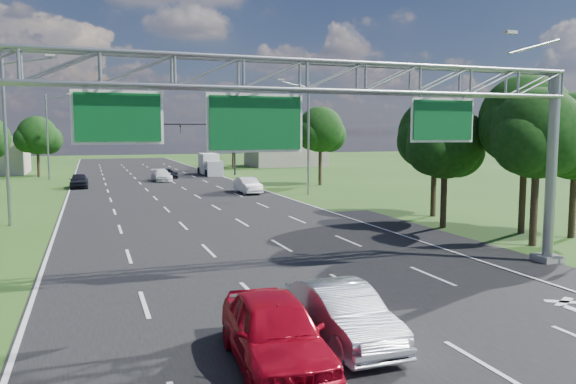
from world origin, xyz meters
name	(u,v)px	position (x,y,z in m)	size (l,w,h in m)	color
ground	(202,216)	(0.00, 30.00, 0.00)	(220.00, 220.00, 0.00)	#294D17
road	(202,216)	(0.00, 30.00, 0.00)	(18.00, 180.00, 0.02)	black
road_flare	(491,254)	(10.20, 14.00, 0.00)	(3.00, 30.00, 0.02)	black
sign_gantry	(305,93)	(0.33, 12.00, 6.89)	(23.50, 1.00, 9.56)	gray
traffic_signal	(208,136)	(7.48, 65.00, 5.17)	(12.21, 0.24, 7.00)	black
streetlight_l_near	(9,132)	(-11.30, 30.00, 5.58)	(2.97, 0.22, 10.16)	gray
streetlight_l_far	(49,132)	(-11.30, 65.00, 5.58)	(2.97, 0.22, 10.16)	gray
streetlight_r_mid	(306,132)	(11.30, 40.00, 5.58)	(2.97, 0.22, 10.16)	gray
tree_cluster_right	(500,136)	(14.80, 19.19, 5.31)	(9.91, 14.60, 8.68)	#2D2116
tree_verge_lc	(38,137)	(-12.92, 70.04, 4.98)	(5.76, 4.80, 7.62)	#2D2116
tree_verge_rd	(321,132)	(16.08, 48.04, 5.63)	(5.76, 4.80, 8.28)	#2D2116
tree_verge_re	(233,135)	(14.08, 78.04, 5.20)	(5.76, 4.80, 7.84)	#2D2116
building_right	(286,154)	(24.00, 82.00, 2.00)	(12.00, 9.00, 4.00)	gray
red_coupe	(275,332)	(-2.92, 5.55, 0.86)	(2.04, 5.06, 1.72)	#AC071A
silver_sedan	(343,314)	(-0.74, 6.48, 0.76)	(1.60, 4.60, 1.52)	silver
car_queue_a	(162,175)	(0.79, 58.62, 0.67)	(1.88, 4.62, 1.34)	white
car_queue_b	(167,173)	(1.97, 62.67, 0.58)	(1.92, 4.16, 1.15)	black
car_queue_c	(79,181)	(-8.00, 53.32, 0.74)	(1.74, 4.33, 1.48)	black
car_queue_d	(248,185)	(6.65, 42.80, 0.74)	(1.56, 4.47, 1.47)	white
box_truck	(210,165)	(8.00, 66.52, 1.34)	(2.42, 7.46, 2.79)	silver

